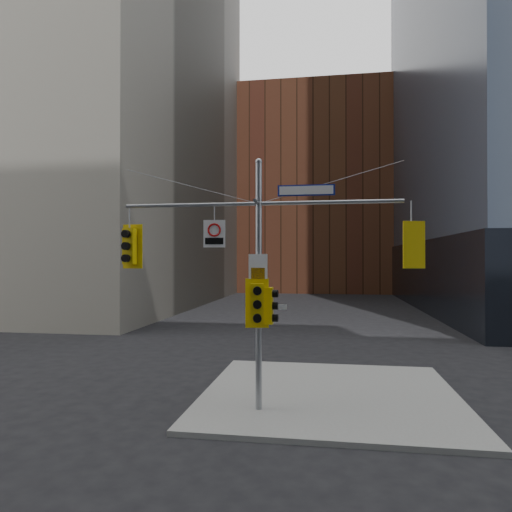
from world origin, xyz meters
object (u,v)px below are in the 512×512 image
(traffic_light_west_arm, at_px, (130,246))
(regulatory_sign_arm, at_px, (214,233))
(traffic_light_pole_side, at_px, (270,306))
(street_sign_blade, at_px, (306,190))
(signal_assembly, at_px, (259,259))
(traffic_light_pole_front, at_px, (257,304))
(traffic_light_east_arm, at_px, (411,245))

(traffic_light_west_arm, xyz_separation_m, regulatory_sign_arm, (2.61, -0.03, 0.38))
(traffic_light_pole_side, height_order, street_sign_blade, street_sign_blade)
(signal_assembly, height_order, regulatory_sign_arm, signal_assembly)
(signal_assembly, relative_size, traffic_light_west_arm, 5.99)
(traffic_light_west_arm, relative_size, street_sign_blade, 0.83)
(traffic_light_pole_front, height_order, street_sign_blade, street_sign_blade)
(signal_assembly, xyz_separation_m, traffic_light_pole_front, (-0.00, -0.27, -1.25))
(traffic_light_east_arm, xyz_separation_m, regulatory_sign_arm, (-5.48, -0.02, 0.38))
(traffic_light_west_arm, height_order, street_sign_blade, street_sign_blade)
(traffic_light_pole_front, distance_m, street_sign_blade, 3.47)
(traffic_light_pole_front, bearing_deg, street_sign_blade, 1.45)
(street_sign_blade, bearing_deg, signal_assembly, -179.80)
(regulatory_sign_arm, bearing_deg, signal_assembly, -3.86)
(regulatory_sign_arm, bearing_deg, street_sign_blade, -4.25)
(signal_assembly, bearing_deg, traffic_light_pole_front, -90.25)
(signal_assembly, xyz_separation_m, traffic_light_east_arm, (4.18, 0.00, 0.38))
(traffic_light_west_arm, bearing_deg, traffic_light_pole_side, 5.74)
(traffic_light_east_arm, bearing_deg, signal_assembly, -14.20)
(traffic_light_west_arm, relative_size, traffic_light_pole_front, 0.96)
(regulatory_sign_arm, bearing_deg, traffic_light_pole_front, -15.51)
(traffic_light_west_arm, bearing_deg, traffic_light_east_arm, 5.75)
(traffic_light_west_arm, height_order, traffic_light_pole_side, traffic_light_west_arm)
(traffic_light_west_arm, bearing_deg, signal_assembly, 5.64)
(signal_assembly, height_order, traffic_light_pole_side, signal_assembly)
(regulatory_sign_arm, bearing_deg, traffic_light_east_arm, -4.53)
(traffic_light_pole_front, bearing_deg, regulatory_sign_arm, 159.42)
(traffic_light_east_arm, xyz_separation_m, traffic_light_pole_front, (-4.19, -0.27, -1.63))
(signal_assembly, xyz_separation_m, regulatory_sign_arm, (-1.30, -0.02, 0.76))
(signal_assembly, xyz_separation_m, traffic_light_west_arm, (-3.91, 0.01, 0.38))
(street_sign_blade, bearing_deg, traffic_light_pole_front, -168.66)
(traffic_light_pole_front, bearing_deg, traffic_light_east_arm, -6.16)
(traffic_light_west_arm, bearing_deg, traffic_light_pole_front, 1.74)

